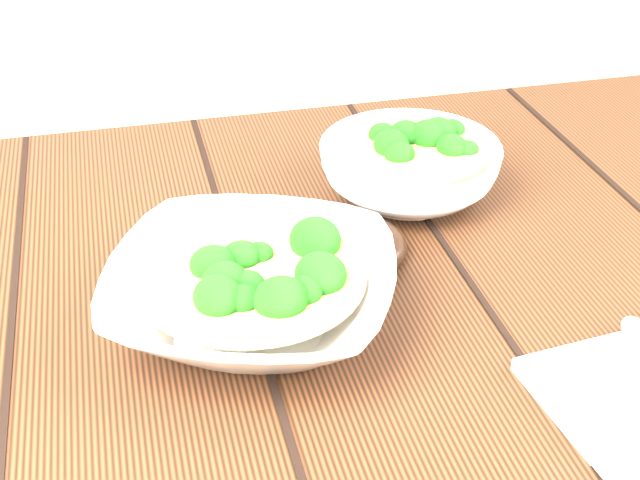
# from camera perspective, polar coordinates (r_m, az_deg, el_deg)

# --- Properties ---
(table) EXTENTS (1.20, 0.80, 0.75)m
(table) POSITION_cam_1_polar(r_m,az_deg,el_deg) (0.86, -2.85, -10.48)
(table) COLOR #331B0E
(table) RESTS_ON ground
(soup_bowl_front) EXTENTS (0.31, 0.31, 0.07)m
(soup_bowl_front) POSITION_cam_1_polar(r_m,az_deg,el_deg) (0.74, -4.41, -3.27)
(soup_bowl_front) COLOR silver
(soup_bowl_front) RESTS_ON table
(soup_bowl_back) EXTENTS (0.23, 0.23, 0.07)m
(soup_bowl_back) POSITION_cam_1_polar(r_m,az_deg,el_deg) (0.93, 5.74, 4.60)
(soup_bowl_back) COLOR silver
(soup_bowl_back) RESTS_ON table
(trivet) EXTENTS (0.11, 0.11, 0.02)m
(trivet) POSITION_cam_1_polar(r_m,az_deg,el_deg) (0.83, 2.20, -0.43)
(trivet) COLOR black
(trivet) RESTS_ON table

